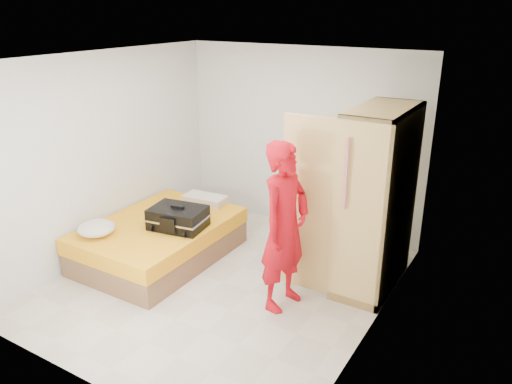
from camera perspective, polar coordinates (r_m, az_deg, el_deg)
The scene contains 7 objects.
room at distance 5.52m, azimuth -4.11°, elevation 1.45°, with size 4.00×4.02×2.60m.
bed at distance 6.60m, azimuth -10.94°, elevation -5.41°, with size 1.42×2.02×0.50m.
wardrobe at distance 5.74m, azimuth 12.99°, elevation -1.47°, with size 1.17×1.20×2.10m.
person at distance 5.24m, azimuth 3.30°, elevation -4.00°, with size 0.68×0.44×1.85m, color red.
suitcase at distance 6.26m, azimuth -8.91°, elevation -2.94°, with size 0.75×0.60×0.29m.
round_cushion at distance 6.31m, azimuth -17.79°, elevation -3.97°, with size 0.45×0.45×0.17m, color silver.
pillow at distance 7.01m, azimuth -5.85°, elevation -0.84°, with size 0.59×0.30×0.11m, color silver.
Camera 1 is at (3.01, -4.25, 3.11)m, focal length 35.00 mm.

